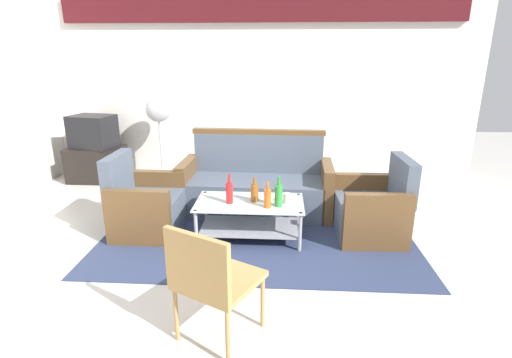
{
  "coord_description": "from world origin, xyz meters",
  "views": [
    {
      "loc": [
        0.32,
        -3.0,
        1.85
      ],
      "look_at": [
        0.08,
        0.73,
        0.65
      ],
      "focal_mm": 27.32,
      "sensor_mm": 36.0,
      "label": 1
    }
  ],
  "objects_px": {
    "armchair_right": "(373,211)",
    "tv_stand": "(97,164)",
    "pedestal_fan": "(158,115)",
    "armchair_left": "(146,207)",
    "bottle_green": "(279,195)",
    "television": "(93,132)",
    "bottle_orange": "(268,198)",
    "bottle_red": "(229,192)",
    "couch": "(256,186)",
    "cup": "(287,198)",
    "coffee_table": "(250,214)",
    "bottle_brown": "(255,192)",
    "wicker_chair": "(211,276)"
  },
  "relations": [
    {
      "from": "bottle_green",
      "to": "television",
      "type": "distance_m",
      "value": 3.39
    },
    {
      "from": "pedestal_fan",
      "to": "wicker_chair",
      "type": "distance_m",
      "value": 3.73
    },
    {
      "from": "armchair_right",
      "to": "pedestal_fan",
      "type": "bearing_deg",
      "value": 56.51
    },
    {
      "from": "armchair_right",
      "to": "coffee_table",
      "type": "distance_m",
      "value": 1.29
    },
    {
      "from": "coffee_table",
      "to": "bottle_green",
      "type": "height_order",
      "value": "bottle_green"
    },
    {
      "from": "couch",
      "to": "bottle_red",
      "type": "relative_size",
      "value": 5.99
    },
    {
      "from": "bottle_green",
      "to": "wicker_chair",
      "type": "relative_size",
      "value": 0.37
    },
    {
      "from": "coffee_table",
      "to": "bottle_red",
      "type": "bearing_deg",
      "value": -167.51
    },
    {
      "from": "bottle_brown",
      "to": "wicker_chair",
      "type": "height_order",
      "value": "wicker_chair"
    },
    {
      "from": "bottle_green",
      "to": "cup",
      "type": "xyz_separation_m",
      "value": [
        0.09,
        0.1,
        -0.07
      ]
    },
    {
      "from": "armchair_left",
      "to": "tv_stand",
      "type": "bearing_deg",
      "value": -141.77
    },
    {
      "from": "armchair_right",
      "to": "bottle_green",
      "type": "height_order",
      "value": "armchair_right"
    },
    {
      "from": "bottle_orange",
      "to": "tv_stand",
      "type": "relative_size",
      "value": 0.33
    },
    {
      "from": "armchair_left",
      "to": "bottle_orange",
      "type": "distance_m",
      "value": 1.36
    },
    {
      "from": "coffee_table",
      "to": "bottle_brown",
      "type": "height_order",
      "value": "bottle_brown"
    },
    {
      "from": "coffee_table",
      "to": "cup",
      "type": "bearing_deg",
      "value": -0.04
    },
    {
      "from": "wicker_chair",
      "to": "bottle_brown",
      "type": "bearing_deg",
      "value": 111.36
    },
    {
      "from": "bottle_brown",
      "to": "pedestal_fan",
      "type": "distance_m",
      "value": 2.47
    },
    {
      "from": "coffee_table",
      "to": "television",
      "type": "relative_size",
      "value": 1.62
    },
    {
      "from": "armchair_left",
      "to": "armchair_right",
      "type": "bearing_deg",
      "value": 91.26
    },
    {
      "from": "armchair_right",
      "to": "coffee_table",
      "type": "height_order",
      "value": "armchair_right"
    },
    {
      "from": "armchair_left",
      "to": "armchair_right",
      "type": "relative_size",
      "value": 1.0
    },
    {
      "from": "coffee_table",
      "to": "pedestal_fan",
      "type": "bearing_deg",
      "value": 128.17
    },
    {
      "from": "bottle_green",
      "to": "pedestal_fan",
      "type": "distance_m",
      "value": 2.71
    },
    {
      "from": "tv_stand",
      "to": "television",
      "type": "xyz_separation_m",
      "value": [
        0.0,
        0.0,
        0.5
      ]
    },
    {
      "from": "cup",
      "to": "tv_stand",
      "type": "distance_m",
      "value": 3.4
    },
    {
      "from": "armchair_left",
      "to": "television",
      "type": "height_order",
      "value": "television"
    },
    {
      "from": "cup",
      "to": "armchair_left",
      "type": "bearing_deg",
      "value": 176.01
    },
    {
      "from": "coffee_table",
      "to": "bottle_brown",
      "type": "relative_size",
      "value": 4.39
    },
    {
      "from": "bottle_green",
      "to": "pedestal_fan",
      "type": "relative_size",
      "value": 0.25
    },
    {
      "from": "tv_stand",
      "to": "bottle_orange",
      "type": "bearing_deg",
      "value": -36.54
    },
    {
      "from": "pedestal_fan",
      "to": "cup",
      "type": "bearing_deg",
      "value": -45.33
    },
    {
      "from": "bottle_orange",
      "to": "bottle_red",
      "type": "bearing_deg",
      "value": 166.27
    },
    {
      "from": "couch",
      "to": "television",
      "type": "height_order",
      "value": "television"
    },
    {
      "from": "bottle_orange",
      "to": "bottle_red",
      "type": "relative_size",
      "value": 0.86
    },
    {
      "from": "pedestal_fan",
      "to": "tv_stand",
      "type": "bearing_deg",
      "value": -177.12
    },
    {
      "from": "armchair_left",
      "to": "bottle_green",
      "type": "relative_size",
      "value": 2.74
    },
    {
      "from": "bottle_orange",
      "to": "tv_stand",
      "type": "bearing_deg",
      "value": 143.46
    },
    {
      "from": "wicker_chair",
      "to": "armchair_left",
      "type": "bearing_deg",
      "value": 148.95
    },
    {
      "from": "bottle_orange",
      "to": "cup",
      "type": "height_order",
      "value": "bottle_orange"
    },
    {
      "from": "armchair_left",
      "to": "bottle_brown",
      "type": "xyz_separation_m",
      "value": [
        1.18,
        -0.08,
        0.22
      ]
    },
    {
      "from": "bottle_brown",
      "to": "television",
      "type": "bearing_deg",
      "value": 144.29
    },
    {
      "from": "tv_stand",
      "to": "television",
      "type": "distance_m",
      "value": 0.5
    },
    {
      "from": "tv_stand",
      "to": "pedestal_fan",
      "type": "height_order",
      "value": "pedestal_fan"
    },
    {
      "from": "bottle_orange",
      "to": "coffee_table",
      "type": "bearing_deg",
      "value": 143.5
    },
    {
      "from": "armchair_right",
      "to": "bottle_orange",
      "type": "distance_m",
      "value": 1.15
    },
    {
      "from": "armchair_right",
      "to": "tv_stand",
      "type": "relative_size",
      "value": 1.06
    },
    {
      "from": "pedestal_fan",
      "to": "armchair_left",
      "type": "bearing_deg",
      "value": -78.88
    },
    {
      "from": "couch",
      "to": "cup",
      "type": "relative_size",
      "value": 18.25
    },
    {
      "from": "pedestal_fan",
      "to": "wicker_chair",
      "type": "bearing_deg",
      "value": -68.5
    }
  ]
}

